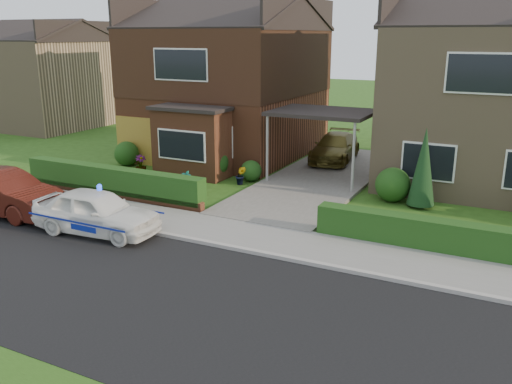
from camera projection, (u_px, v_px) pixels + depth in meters
The scene contains 24 objects.
ground at pixel (151, 293), 12.13m from camera, with size 120.00×120.00×0.00m, color #254913.
road at pixel (151, 293), 12.13m from camera, with size 60.00×6.00×0.02m, color black.
kerb at pixel (220, 245), 14.73m from camera, with size 60.00×0.16×0.12m, color #9E9993.
sidewalk at pixel (238, 234), 15.64m from camera, with size 60.00×2.00×0.10m, color slate.
driveway at pixel (321, 179), 21.55m from camera, with size 3.80×12.00×0.12m, color #666059.
house_left at pixel (229, 73), 25.48m from camera, with size 7.50×9.53×7.25m.
house_right at pixel (495, 87), 20.61m from camera, with size 7.50×8.06×7.25m.
carport_link at pixel (322, 114), 20.78m from camera, with size 3.80×3.00×2.77m.
garage_door at pixel (137, 141), 23.94m from camera, with size 2.20×0.10×2.10m, color brown.
dwarf_wall at pixel (110, 193), 19.13m from camera, with size 7.70×0.25×0.36m, color brown.
hedge_left at pixel (113, 197), 19.31m from camera, with size 7.50×0.55×0.90m, color #163410.
hedge_right at pixel (454, 255), 14.22m from camera, with size 7.50×0.55×0.80m, color #163410.
shrub_left_far at pixel (127, 154), 23.79m from camera, with size 1.08×1.08×1.08m, color #163410.
shrub_left_mid at pixel (212, 162), 21.65m from camera, with size 1.32×1.32×1.32m, color #163410.
shrub_left_near at pixel (251, 171), 21.28m from camera, with size 0.84×0.84×0.84m, color #163410.
shrub_right_near at pixel (393, 185), 18.65m from camera, with size 1.20×1.20×1.20m, color #163410.
conifer_a at pixel (423, 169), 17.85m from camera, with size 0.90×0.90×2.60m, color black.
neighbour_left at pixel (47, 84), 33.75m from camera, with size 6.50×7.00×5.20m, color #94795A.
police_car at pixel (96, 212), 15.61m from camera, with size 3.51×3.93×1.46m.
driveway_car at pixel (335, 147), 24.27m from camera, with size 1.66×4.08×1.18m, color brown.
street_car at pixel (4, 194), 17.26m from camera, with size 4.22×1.47×1.39m, color #42150E.
potted_plant_a at pixel (186, 183), 19.53m from camera, with size 0.44×0.30×0.84m, color gray.
potted_plant_b at pixel (241, 176), 20.77m from camera, with size 0.40×0.32×0.72m, color gray.
potted_plant_c at pixel (141, 165), 22.23m from camera, with size 0.45×0.45×0.81m, color gray.
Camera 1 is at (7.05, -8.78, 5.59)m, focal length 38.00 mm.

